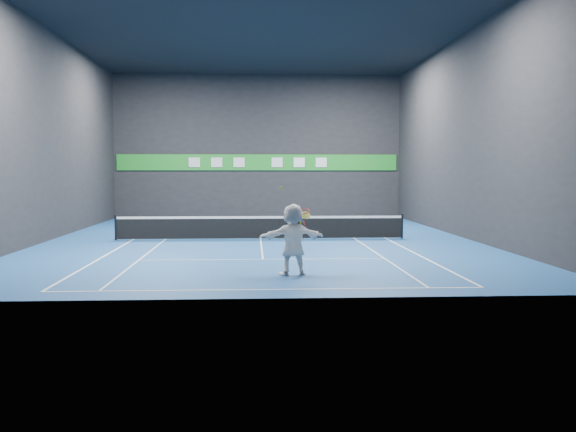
{
  "coord_description": "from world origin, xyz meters",
  "views": [
    {
      "loc": [
        -0.31,
        -27.67,
        2.94
      ],
      "look_at": [
        0.81,
        -7.07,
        1.5
      ],
      "focal_mm": 40.0,
      "sensor_mm": 36.0,
      "label": 1
    }
  ],
  "objects": [
    {
      "name": "tennis_racket",
      "position": [
        1.12,
        -9.59,
        1.73
      ],
      "size": [
        0.45,
        0.39,
        0.64
      ],
      "color": "red",
      "rests_on": "player"
    },
    {
      "name": "baseline_far",
      "position": [
        0.0,
        11.89,
        0.0
      ],
      "size": [
        10.98,
        0.08,
        0.01
      ],
      "primitive_type": "cube",
      "color": "white",
      "rests_on": "ground"
    },
    {
      "name": "service_line_far",
      "position": [
        0.0,
        6.4,
        0.0
      ],
      "size": [
        8.23,
        0.06,
        0.01
      ],
      "primitive_type": "cube",
      "color": "white",
      "rests_on": "ground"
    },
    {
      "name": "tennis_ball",
      "position": [
        0.48,
        -9.61,
        2.47
      ],
      "size": [
        0.07,
        0.07,
        0.07
      ],
      "primitive_type": "sphere",
      "color": "#C1D423",
      "rests_on": "player"
    },
    {
      "name": "service_line_near",
      "position": [
        0.0,
        -6.4,
        0.0
      ],
      "size": [
        8.23,
        0.06,
        0.01
      ],
      "primitive_type": "cube",
      "color": "white",
      "rests_on": "ground"
    },
    {
      "name": "sideline_doubles_left",
      "position": [
        -5.49,
        0.0,
        0.0
      ],
      "size": [
        0.08,
        23.78,
        0.01
      ],
      "primitive_type": "cube",
      "color": "white",
      "rests_on": "ground"
    },
    {
      "name": "sideline_singles_right",
      "position": [
        4.11,
        0.0,
        0.0
      ],
      "size": [
        0.06,
        23.78,
        0.01
      ],
      "primitive_type": "cube",
      "color": "white",
      "rests_on": "ground"
    },
    {
      "name": "wall_front",
      "position": [
        0.0,
        -13.0,
        4.5
      ],
      "size": [
        18.0,
        0.1,
        9.0
      ],
      "primitive_type": "cube",
      "color": "black",
      "rests_on": "ground"
    },
    {
      "name": "baseline_near",
      "position": [
        0.0,
        -11.89,
        0.0
      ],
      "size": [
        10.98,
        0.08,
        0.01
      ],
      "primitive_type": "cube",
      "color": "white",
      "rests_on": "ground"
    },
    {
      "name": "sideline_doubles_right",
      "position": [
        5.49,
        0.0,
        0.0
      ],
      "size": [
        0.08,
        23.78,
        0.01
      ],
      "primitive_type": "cube",
      "color": "white",
      "rests_on": "ground"
    },
    {
      "name": "ground",
      "position": [
        0.0,
        0.0,
        0.0
      ],
      "size": [
        26.0,
        26.0,
        0.0
      ],
      "primitive_type": "plane",
      "color": "#194989",
      "rests_on": "ground"
    },
    {
      "name": "wall_back",
      "position": [
        0.0,
        13.0,
        4.5
      ],
      "size": [
        18.0,
        0.1,
        9.0
      ],
      "primitive_type": "cube",
      "color": "black",
      "rests_on": "ground"
    },
    {
      "name": "tennis_net",
      "position": [
        0.0,
        0.0,
        0.54
      ],
      "size": [
        12.5,
        0.1,
        1.07
      ],
      "color": "black",
      "rests_on": "ground"
    },
    {
      "name": "player",
      "position": [
        0.81,
        -9.64,
        1.02
      ],
      "size": [
        1.96,
        0.95,
        2.03
      ],
      "primitive_type": "imported",
      "rotation": [
        0.0,
        0.0,
        3.34
      ],
      "color": "white",
      "rests_on": "ground"
    },
    {
      "name": "ceiling",
      "position": [
        0.0,
        0.0,
        9.0
      ],
      "size": [
        26.0,
        26.0,
        0.0
      ],
      "primitive_type": "plane",
      "color": "black",
      "rests_on": "ground"
    },
    {
      "name": "wall_right",
      "position": [
        9.0,
        0.0,
        4.5
      ],
      "size": [
        0.1,
        26.0,
        9.0
      ],
      "primitive_type": "cube",
      "color": "black",
      "rests_on": "ground"
    },
    {
      "name": "sideline_singles_left",
      "position": [
        -4.11,
        0.0,
        0.0
      ],
      "size": [
        0.06,
        23.78,
        0.01
      ],
      "primitive_type": "cube",
      "color": "white",
      "rests_on": "ground"
    },
    {
      "name": "sponsor_banner",
      "position": [
        0.0,
        12.93,
        3.5
      ],
      "size": [
        17.64,
        0.11,
        1.0
      ],
      "color": "#1F9129",
      "rests_on": "wall_back"
    },
    {
      "name": "center_service_line",
      "position": [
        0.0,
        0.0,
        0.0
      ],
      "size": [
        0.06,
        12.8,
        0.01
      ],
      "primitive_type": "cube",
      "color": "white",
      "rests_on": "ground"
    },
    {
      "name": "wall_left",
      "position": [
        -9.0,
        0.0,
        4.5
      ],
      "size": [
        0.1,
        26.0,
        9.0
      ],
      "primitive_type": "cube",
      "color": "black",
      "rests_on": "ground"
    }
  ]
}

